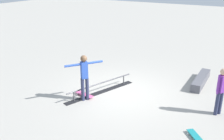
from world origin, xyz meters
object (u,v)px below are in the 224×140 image
object	(u,v)px
bystander_purple_shirt	(221,89)
loose_skateboard_teal	(197,138)
skateboard_main	(84,94)
skate_ledge	(201,80)
skater_main	(84,75)
grind_rail	(101,88)

from	to	relation	value
bystander_purple_shirt	loose_skateboard_teal	xyz separation A→B (m)	(1.72, -0.23, -0.80)
skateboard_main	loose_skateboard_teal	bearing A→B (deg)	1.80
skateboard_main	bystander_purple_shirt	xyz separation A→B (m)	(-1.14, 4.42, 0.80)
skate_ledge	bystander_purple_shirt	bearing A→B (deg)	24.63
skater_main	skate_ledge	bearing A→B (deg)	173.42
skate_ledge	loose_skateboard_teal	world-z (taller)	skate_ledge
skater_main	loose_skateboard_teal	bearing A→B (deg)	120.36
grind_rail	skateboard_main	bearing A→B (deg)	-10.35
grind_rail	skateboard_main	distance (m)	0.68
skater_main	grind_rail	bearing A→B (deg)	-154.18
bystander_purple_shirt	loose_skateboard_teal	size ratio (longest dim) A/B	2.14
grind_rail	skater_main	bearing A→B (deg)	10.05
grind_rail	bystander_purple_shirt	bearing A→B (deg)	117.72
bystander_purple_shirt	skater_main	bearing A→B (deg)	140.55
skate_ledge	skateboard_main	distance (m)	4.77
bystander_purple_shirt	loose_skateboard_teal	bearing A→B (deg)	-154.94
skater_main	bystander_purple_shirt	world-z (taller)	skater_main
grind_rail	bystander_purple_shirt	xyz separation A→B (m)	(-0.56, 4.08, 0.71)
skate_ledge	skateboard_main	xyz separation A→B (m)	(3.33, -3.41, -0.09)
grind_rail	loose_skateboard_teal	distance (m)	4.02
loose_skateboard_teal	skater_main	bearing A→B (deg)	42.48
skateboard_main	bystander_purple_shirt	world-z (taller)	bystander_purple_shirt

